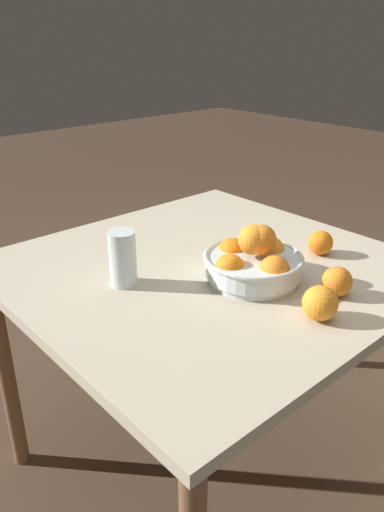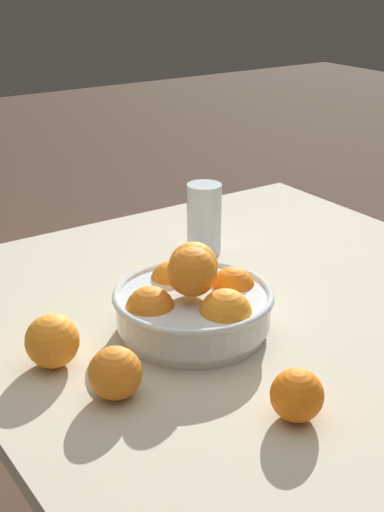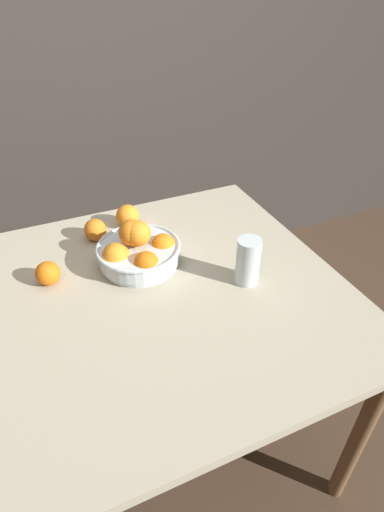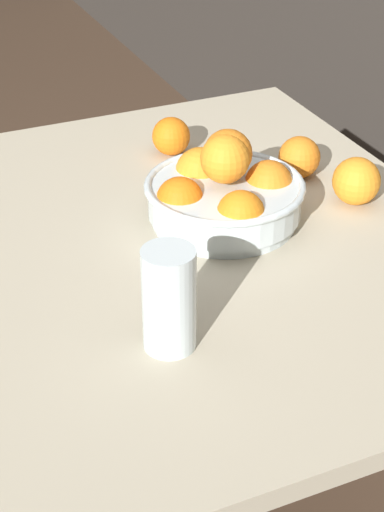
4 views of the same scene
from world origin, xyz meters
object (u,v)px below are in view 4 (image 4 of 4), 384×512
juice_glass (169,303)px  orange_loose_front (356,181)px  fruit_bowl (224,192)px  orange_loose_near_bowl (299,157)px  orange_loose_aside (171,136)px

juice_glass → orange_loose_front: size_ratio=1.78×
fruit_bowl → orange_loose_near_bowl: bearing=115.4°
juice_glass → orange_loose_near_bowl: 0.53m
fruit_bowl → orange_loose_near_bowl: size_ratio=3.47×
fruit_bowl → orange_loose_front: (0.03, 0.23, -0.01)m
juice_glass → orange_loose_aside: 0.57m
juice_glass → fruit_bowl: bearing=142.3°
juice_glass → orange_loose_near_bowl: bearing=131.9°
fruit_bowl → orange_loose_aside: size_ratio=3.63×
orange_loose_front → juice_glass: bearing=-61.9°
fruit_bowl → orange_loose_front: 0.23m
orange_loose_aside → juice_glass: bearing=-22.8°
juice_glass → orange_loose_front: (-0.23, 0.43, -0.03)m
fruit_bowl → orange_loose_front: size_ratio=3.20×
juice_glass → orange_loose_front: juice_glass is taller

